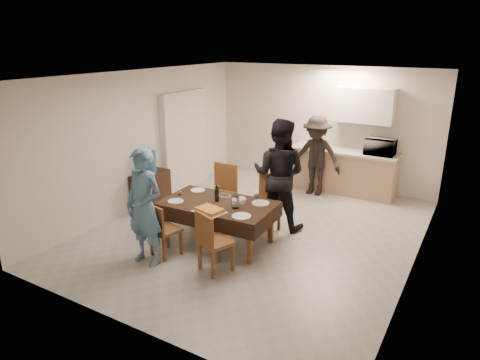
# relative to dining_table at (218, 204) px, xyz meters

# --- Properties ---
(floor) EXTENTS (5.00, 6.00, 0.02)m
(floor) POSITION_rel_dining_table_xyz_m (0.34, 0.71, -0.65)
(floor) COLOR #A5A6A1
(floor) RESTS_ON ground
(ceiling) EXTENTS (5.00, 6.00, 0.02)m
(ceiling) POSITION_rel_dining_table_xyz_m (0.34, 0.71, 1.95)
(ceiling) COLOR white
(ceiling) RESTS_ON wall_back
(wall_back) EXTENTS (5.00, 0.02, 2.60)m
(wall_back) POSITION_rel_dining_table_xyz_m (0.34, 3.71, 0.65)
(wall_back) COLOR silver
(wall_back) RESTS_ON floor
(wall_front) EXTENTS (5.00, 0.02, 2.60)m
(wall_front) POSITION_rel_dining_table_xyz_m (0.34, -2.29, 0.65)
(wall_front) COLOR silver
(wall_front) RESTS_ON floor
(wall_left) EXTENTS (0.02, 6.00, 2.60)m
(wall_left) POSITION_rel_dining_table_xyz_m (-2.16, 0.71, 0.65)
(wall_left) COLOR silver
(wall_left) RESTS_ON floor
(wall_right) EXTENTS (0.02, 6.00, 2.60)m
(wall_right) POSITION_rel_dining_table_xyz_m (2.84, 0.71, 0.65)
(wall_right) COLOR silver
(wall_right) RESTS_ON floor
(stub_partition) EXTENTS (0.15, 1.40, 2.10)m
(stub_partition) POSITION_rel_dining_table_xyz_m (-2.08, 1.91, 0.40)
(stub_partition) COLOR beige
(stub_partition) RESTS_ON floor
(kitchen_base_cabinet) EXTENTS (2.20, 0.60, 0.86)m
(kitchen_base_cabinet) POSITION_rel_dining_table_xyz_m (0.94, 3.39, -0.22)
(kitchen_base_cabinet) COLOR tan
(kitchen_base_cabinet) RESTS_ON floor
(kitchen_worktop) EXTENTS (2.24, 0.64, 0.05)m
(kitchen_worktop) POSITION_rel_dining_table_xyz_m (0.94, 3.39, 0.23)
(kitchen_worktop) COLOR #AFAFAA
(kitchen_worktop) RESTS_ON kitchen_base_cabinet
(upper_cabinet) EXTENTS (1.20, 0.34, 0.70)m
(upper_cabinet) POSITION_rel_dining_table_xyz_m (1.24, 3.53, 1.20)
(upper_cabinet) COLOR white
(upper_cabinet) RESTS_ON wall_back
(dining_table) EXTENTS (1.80, 1.11, 0.69)m
(dining_table) POSITION_rel_dining_table_xyz_m (0.00, 0.00, 0.00)
(dining_table) COLOR black
(dining_table) RESTS_ON floor
(chair_near_left) EXTENTS (0.46, 0.46, 0.46)m
(chair_near_left) POSITION_rel_dining_table_xyz_m (-0.45, -0.83, -0.14)
(chair_near_left) COLOR brown
(chair_near_left) RESTS_ON floor
(chair_near_right) EXTENTS (0.53, 0.54, 0.49)m
(chair_near_right) POSITION_rel_dining_table_xyz_m (0.45, -0.84, -0.10)
(chair_near_right) COLOR brown
(chair_near_right) RESTS_ON floor
(chair_far_left) EXTENTS (0.47, 0.47, 0.55)m
(chair_far_left) POSITION_rel_dining_table_xyz_m (-0.45, 0.65, -0.03)
(chair_far_left) COLOR brown
(chair_far_left) RESTS_ON floor
(chair_far_right) EXTENTS (0.45, 0.45, 0.53)m
(chair_far_right) POSITION_rel_dining_table_xyz_m (0.45, 0.66, -0.06)
(chair_far_right) COLOR brown
(chair_far_right) RESTS_ON floor
(console) EXTENTS (0.38, 0.76, 0.71)m
(console) POSITION_rel_dining_table_xyz_m (-1.94, 0.61, -0.30)
(console) COLOR black
(console) RESTS_ON floor
(water_jug) EXTENTS (0.28, 0.28, 0.42)m
(water_jug) POSITION_rel_dining_table_xyz_m (-1.94, 0.61, 0.26)
(water_jug) COLOR #3466AA
(water_jug) RESTS_ON console
(wine_bottle) EXTENTS (0.07, 0.07, 0.29)m
(wine_bottle) POSITION_rel_dining_table_xyz_m (-0.05, 0.05, 0.17)
(wine_bottle) COLOR black
(wine_bottle) RESTS_ON dining_table
(water_pitcher) EXTENTS (0.12, 0.12, 0.18)m
(water_pitcher) POSITION_rel_dining_table_xyz_m (0.35, -0.05, 0.12)
(water_pitcher) COLOR white
(water_pitcher) RESTS_ON dining_table
(savoury_tart) EXTENTS (0.51, 0.42, 0.06)m
(savoury_tart) POSITION_rel_dining_table_xyz_m (0.10, -0.38, 0.06)
(savoury_tart) COLOR #BC8F37
(savoury_tart) RESTS_ON dining_table
(salad_bowl) EXTENTS (0.18, 0.18, 0.07)m
(salad_bowl) POSITION_rel_dining_table_xyz_m (0.30, 0.18, 0.07)
(salad_bowl) COLOR silver
(salad_bowl) RESTS_ON dining_table
(mushroom_dish) EXTENTS (0.19, 0.19, 0.03)m
(mushroom_dish) POSITION_rel_dining_table_xyz_m (-0.05, 0.28, 0.05)
(mushroom_dish) COLOR silver
(mushroom_dish) RESTS_ON dining_table
(wine_glass_a) EXTENTS (0.08, 0.08, 0.17)m
(wine_glass_a) POSITION_rel_dining_table_xyz_m (-0.55, -0.25, 0.12)
(wine_glass_a) COLOR white
(wine_glass_a) RESTS_ON dining_table
(wine_glass_b) EXTENTS (0.08, 0.08, 0.18)m
(wine_glass_b) POSITION_rel_dining_table_xyz_m (0.55, 0.25, 0.12)
(wine_glass_b) COLOR white
(wine_glass_b) RESTS_ON dining_table
(wine_glass_c) EXTENTS (0.08, 0.08, 0.19)m
(wine_glass_c) POSITION_rel_dining_table_xyz_m (-0.20, 0.30, 0.13)
(wine_glass_c) COLOR white
(wine_glass_c) RESTS_ON dining_table
(plate_near_left) EXTENTS (0.25, 0.25, 0.01)m
(plate_near_left) POSITION_rel_dining_table_xyz_m (-0.60, -0.30, 0.04)
(plate_near_left) COLOR silver
(plate_near_left) RESTS_ON dining_table
(plate_near_right) EXTENTS (0.28, 0.28, 0.02)m
(plate_near_right) POSITION_rel_dining_table_xyz_m (0.60, -0.30, 0.04)
(plate_near_right) COLOR silver
(plate_near_right) RESTS_ON dining_table
(plate_far_left) EXTENTS (0.24, 0.24, 0.01)m
(plate_far_left) POSITION_rel_dining_table_xyz_m (-0.60, 0.30, 0.04)
(plate_far_left) COLOR silver
(plate_far_left) RESTS_ON dining_table
(plate_far_right) EXTENTS (0.28, 0.28, 0.02)m
(plate_far_right) POSITION_rel_dining_table_xyz_m (0.60, 0.30, 0.04)
(plate_far_right) COLOR silver
(plate_far_right) RESTS_ON dining_table
(microwave) EXTENTS (0.58, 0.39, 0.32)m
(microwave) POSITION_rel_dining_table_xyz_m (1.67, 3.39, 0.42)
(microwave) COLOR white
(microwave) RESTS_ON kitchen_worktop
(person_near) EXTENTS (0.64, 0.42, 1.72)m
(person_near) POSITION_rel_dining_table_xyz_m (-0.55, -1.05, 0.20)
(person_near) COLOR teal
(person_near) RESTS_ON floor
(person_far) EXTENTS (1.01, 0.84, 1.90)m
(person_far) POSITION_rel_dining_table_xyz_m (0.55, 1.05, 0.30)
(person_far) COLOR black
(person_far) RESTS_ON floor
(person_kitchen) EXTENTS (1.07, 0.62, 1.66)m
(person_kitchen) POSITION_rel_dining_table_xyz_m (0.50, 2.94, 0.18)
(person_kitchen) COLOR black
(person_kitchen) RESTS_ON floor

